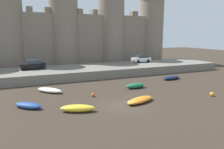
# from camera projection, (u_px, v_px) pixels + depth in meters

# --- Properties ---
(ground_plane) EXTENTS (160.00, 160.00, 0.00)m
(ground_plane) POSITION_uv_depth(u_px,v_px,m) (124.00, 106.00, 22.90)
(ground_plane) COLOR #382D23
(quay_road) EXTENTS (56.96, 10.00, 1.48)m
(quay_road) POSITION_uv_depth(u_px,v_px,m) (78.00, 72.00, 39.48)
(quay_road) COLOR slate
(quay_road) RESTS_ON ground
(castle) EXTENTS (51.77, 6.82, 20.24)m
(castle) POSITION_uv_depth(u_px,v_px,m) (64.00, 32.00, 47.65)
(castle) COLOR gray
(castle) RESTS_ON ground
(rowboat_midflat_left) EXTENTS (4.13, 2.62, 0.58)m
(rowboat_midflat_left) POSITION_uv_depth(u_px,v_px,m) (140.00, 100.00, 24.03)
(rowboat_midflat_left) COLOR orange
(rowboat_midflat_left) RESTS_ON ground
(rowboat_foreground_left) EXTENTS (2.95, 1.15, 0.74)m
(rowboat_foreground_left) POSITION_uv_depth(u_px,v_px,m) (136.00, 86.00, 30.38)
(rowboat_foreground_left) COLOR #1E6B47
(rowboat_foreground_left) RESTS_ON ground
(rowboat_near_channel_right) EXTENTS (3.00, 2.87, 0.61)m
(rowboat_near_channel_right) POSITION_uv_depth(u_px,v_px,m) (28.00, 105.00, 22.16)
(rowboat_near_channel_right) COLOR #234793
(rowboat_near_channel_right) RESTS_ON ground
(rowboat_near_channel_left) EXTENTS (3.71, 1.85, 0.60)m
(rowboat_near_channel_left) POSITION_uv_depth(u_px,v_px,m) (172.00, 78.00, 36.33)
(rowboat_near_channel_left) COLOR #141E3D
(rowboat_near_channel_left) RESTS_ON ground
(rowboat_foreground_centre) EXTENTS (3.47, 3.64, 0.60)m
(rowboat_foreground_centre) POSITION_uv_depth(u_px,v_px,m) (50.00, 90.00, 28.21)
(rowboat_foreground_centre) COLOR silver
(rowboat_foreground_centre) RESTS_ON ground
(rowboat_midflat_centre) EXTENTS (3.56, 2.35, 0.70)m
(rowboat_midflat_centre) POSITION_uv_depth(u_px,v_px,m) (78.00, 108.00, 21.18)
(rowboat_midflat_centre) COLOR yellow
(rowboat_midflat_centre) RESTS_ON ground
(mooring_buoy_off_centre) EXTENTS (0.45, 0.45, 0.45)m
(mooring_buoy_off_centre) POSITION_uv_depth(u_px,v_px,m) (93.00, 95.00, 26.29)
(mooring_buoy_off_centre) COLOR #E04C1E
(mooring_buoy_off_centre) RESTS_ON ground
(mooring_buoy_near_channel) EXTENTS (0.52, 0.52, 0.52)m
(mooring_buoy_near_channel) POSITION_uv_depth(u_px,v_px,m) (212.00, 94.00, 26.51)
(mooring_buoy_near_channel) COLOR orange
(mooring_buoy_near_channel) RESTS_ON ground
(car_quay_centre_east) EXTENTS (4.19, 2.05, 1.62)m
(car_quay_centre_east) POSITION_uv_depth(u_px,v_px,m) (33.00, 65.00, 37.47)
(car_quay_centre_east) COLOR black
(car_quay_centre_east) RESTS_ON quay_road
(car_quay_east) EXTENTS (4.19, 2.05, 1.62)m
(car_quay_east) POSITION_uv_depth(u_px,v_px,m) (141.00, 59.00, 46.89)
(car_quay_east) COLOR silver
(car_quay_east) RESTS_ON quay_road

